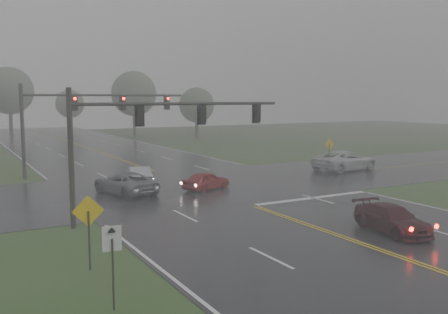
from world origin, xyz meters
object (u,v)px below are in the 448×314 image
sedan_red (206,190)px  signal_gantry_near (143,128)px  sedan_maroon (391,232)px  sedan_silver (139,185)px  car_grey (125,194)px  pickup_white (345,170)px  signal_gantry_far (77,111)px

sedan_red → signal_gantry_near: size_ratio=0.31×
sedan_maroon → sedan_silver: (-6.01, 17.80, 0.00)m
signal_gantry_near → sedan_red: bearing=41.4°
car_grey → signal_gantry_near: bearing=65.4°
pickup_white → signal_gantry_near: 23.24m
sedan_red → sedan_silver: (-3.41, 3.96, 0.00)m
sedan_red → pickup_white: (14.70, 2.34, 0.00)m
pickup_white → signal_gantry_far: (-20.70, 8.58, 5.16)m
sedan_maroon → car_grey: 17.08m
sedan_red → car_grey: bearing=56.1°
sedan_red → car_grey: size_ratio=0.71×
sedan_maroon → sedan_red: bearing=108.9°
sedan_silver → car_grey: (-1.87, -2.64, 0.00)m
sedan_red → signal_gantry_near: signal_gantry_near is taller
car_grey → pickup_white: 20.00m
sedan_silver → car_grey: 3.24m
sedan_red → sedan_silver: sedan_silver is taller
pickup_white → signal_gantry_far: 22.99m
sedan_red → signal_gantry_near: (-6.56, -5.78, 4.72)m
sedan_maroon → signal_gantry_far: signal_gantry_far is taller
sedan_maroon → car_grey: size_ratio=0.84×
pickup_white → sedan_silver: bearing=78.1°
sedan_red → car_grey: (-5.28, 1.31, 0.00)m
signal_gantry_near → signal_gantry_far: 16.72m
sedan_silver → pickup_white: 18.18m
sedan_maroon → car_grey: bearing=125.8°
sedan_red → signal_gantry_far: (-6.00, 10.92, 5.16)m
signal_gantry_far → signal_gantry_near: bearing=-91.9°
sedan_red → pickup_white: pickup_white is taller
car_grey → signal_gantry_near: (-1.28, -7.09, 4.72)m
pickup_white → signal_gantry_near: (-21.26, -8.12, 4.72)m
sedan_maroon → sedan_silver: size_ratio=1.04×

